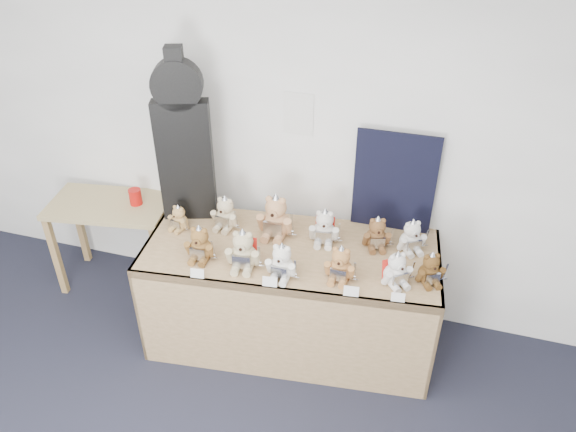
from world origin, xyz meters
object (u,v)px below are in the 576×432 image
(guitar_case, at_px, (183,140))
(teddy_front_right, at_px, (340,265))
(teddy_front_left, at_px, (243,251))
(teddy_back_far_left, at_px, (179,219))
(teddy_back_centre_right, at_px, (324,228))
(teddy_front_far_right, at_px, (396,270))
(teddy_front_far_left, at_px, (200,245))
(teddy_back_right, at_px, (377,234))
(red_cup, at_px, (135,197))
(display_table, at_px, (289,277))
(teddy_front_centre, at_px, (282,263))
(teddy_back_left, at_px, (225,214))
(teddy_front_end, at_px, (430,270))
(side_table, at_px, (111,217))
(teddy_back_centre_left, at_px, (276,218))
(teddy_back_end, at_px, (412,238))

(guitar_case, distance_m, teddy_front_right, 1.35)
(teddy_front_left, bearing_deg, teddy_front_right, -2.56)
(teddy_back_far_left, bearing_deg, teddy_front_left, -9.95)
(teddy_back_centre_right, bearing_deg, teddy_front_right, -70.58)
(teddy_front_left, distance_m, teddy_front_far_right, 0.96)
(teddy_front_far_left, relative_size, teddy_back_right, 1.06)
(red_cup, height_order, teddy_front_left, teddy_front_left)
(guitar_case, height_order, teddy_front_right, guitar_case)
(display_table, relative_size, red_cup, 16.28)
(teddy_front_centre, distance_m, teddy_back_left, 0.67)
(guitar_case, relative_size, teddy_front_far_left, 4.56)
(red_cup, bearing_deg, teddy_front_end, -9.08)
(teddy_back_centre_right, bearing_deg, teddy_back_far_left, 179.41)
(teddy_front_end, relative_size, teddy_back_centre_right, 0.86)
(teddy_front_centre, bearing_deg, teddy_front_end, 14.01)
(guitar_case, bearing_deg, teddy_back_far_left, -110.38)
(side_table, xyz_separation_m, teddy_front_far_right, (2.26, -0.38, 0.29))
(teddy_front_far_right, relative_size, teddy_front_end, 1.07)
(teddy_back_centre_left, bearing_deg, teddy_front_left, -103.67)
(side_table, relative_size, red_cup, 7.80)
(teddy_front_right, bearing_deg, teddy_front_left, -174.14)
(teddy_front_far_left, bearing_deg, guitar_case, 117.82)
(teddy_back_left, height_order, teddy_back_right, teddy_back_left)
(guitar_case, xyz_separation_m, teddy_front_far_right, (1.53, -0.34, -0.50))
(side_table, bearing_deg, teddy_back_far_left, -26.23)
(teddy_back_centre_right, bearing_deg, display_table, -137.35)
(teddy_front_far_left, height_order, teddy_front_far_right, teddy_front_far_left)
(teddy_front_far_left, xyz_separation_m, teddy_back_right, (1.08, 0.45, -0.01))
(teddy_front_centre, relative_size, teddy_back_end, 1.06)
(teddy_back_right, distance_m, teddy_back_far_left, 1.37)
(red_cup, relative_size, teddy_back_end, 0.49)
(red_cup, bearing_deg, teddy_front_right, -15.90)
(teddy_front_far_right, bearing_deg, display_table, 136.12)
(teddy_front_centre, distance_m, teddy_back_centre_right, 0.47)
(teddy_front_end, distance_m, teddy_back_end, 0.33)
(teddy_front_left, xyz_separation_m, teddy_front_centre, (0.26, -0.03, -0.01))
(teddy_front_far_left, distance_m, teddy_back_left, 0.38)
(teddy_front_left, distance_m, teddy_back_far_left, 0.64)
(teddy_front_far_right, distance_m, teddy_back_centre_left, 0.91)
(teddy_front_left, bearing_deg, teddy_back_right, 22.25)
(guitar_case, xyz_separation_m, teddy_back_end, (1.58, 0.03, -0.50))
(teddy_front_right, height_order, teddy_front_far_right, teddy_front_right)
(teddy_back_end, bearing_deg, teddy_front_end, -95.03)
(teddy_front_right, relative_size, teddy_front_far_right, 1.04)
(red_cup, distance_m, teddy_back_left, 0.84)
(red_cup, height_order, teddy_back_centre_left, teddy_back_centre_left)
(teddy_back_centre_right, bearing_deg, teddy_front_centre, -119.39)
(display_table, bearing_deg, teddy_back_right, 20.33)
(teddy_back_centre_right, relative_size, teddy_back_far_left, 1.35)
(teddy_front_far_left, bearing_deg, teddy_back_right, 18.95)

